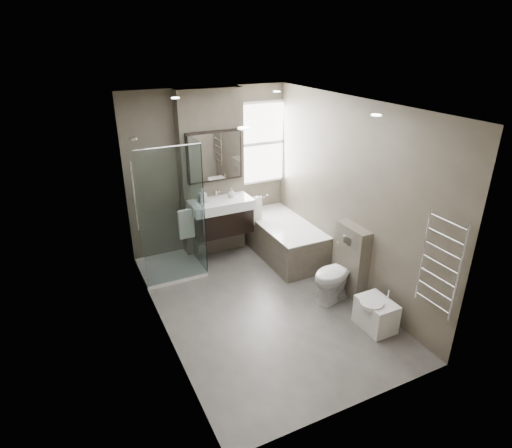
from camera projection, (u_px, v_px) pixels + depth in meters
room at (263, 215)px, 5.17m from camera, size 2.70×3.90×2.70m
vanity_pier at (212, 175)px, 6.62m from camera, size 1.00×0.25×2.60m
vanity at (221, 216)px, 6.57m from camera, size 0.95×0.47×0.66m
mirror_cabinet at (214, 156)px, 6.35m from camera, size 0.86×0.08×0.76m
towel_left at (187, 224)px, 6.33m from camera, size 0.24×0.06×0.44m
towel_right at (254, 211)px, 6.78m from camera, size 0.24×0.06×0.44m
shower_enclosure at (176, 242)px, 6.30m from camera, size 0.90×0.90×2.00m
bathtub at (283, 237)px, 6.84m from camera, size 0.75×1.60×0.57m
window at (261, 143)px, 6.91m from camera, size 0.98×0.06×1.33m
toilet at (337, 274)px, 5.70m from camera, size 0.80×0.57×0.75m
cistern_box at (351, 260)px, 5.77m from camera, size 0.19×0.55×1.00m
bidet at (376, 314)px, 5.18m from camera, size 0.41×0.47×0.49m
towel_radiator at (440, 264)px, 4.43m from camera, size 0.03×0.49×1.10m
soap_bottle_a at (203, 195)px, 6.33m from camera, size 0.10×0.10×0.22m
soap_bottle_b at (231, 193)px, 6.54m from camera, size 0.11×0.11×0.15m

